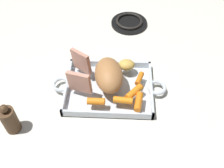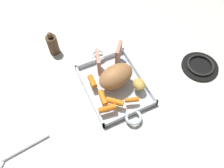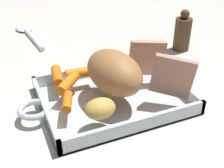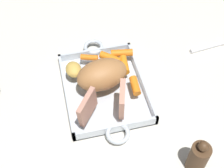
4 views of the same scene
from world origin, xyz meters
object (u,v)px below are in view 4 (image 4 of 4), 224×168
object	(u,v)px
pork_roast	(102,75)
pepper_mill	(198,157)
potato_near_roast	(73,69)
baby_carrot_northeast	(124,65)
roasting_dish	(104,88)
roast_slice_outer	(122,99)
baby_carrot_southwest	(111,58)
baby_carrot_center_right	(122,53)
baby_carrot_long	(89,57)
roast_slice_thick	(87,107)
baby_carrot_short	(135,86)

from	to	relation	value
pork_roast	pepper_mill	size ratio (longest dim) A/B	1.24
potato_near_roast	baby_carrot_northeast	bearing A→B (deg)	86.22
roasting_dish	roast_slice_outer	size ratio (longest dim) A/B	5.01
roast_slice_outer	baby_carrot_northeast	world-z (taller)	roast_slice_outer
pork_roast	roasting_dish	bearing A→B (deg)	106.23
baby_carrot_southwest	baby_carrot_center_right	bearing A→B (deg)	109.85
baby_carrot_long	potato_near_roast	bearing A→B (deg)	-50.72
roast_slice_thick	roast_slice_outer	distance (m)	0.10
pepper_mill	baby_carrot_northeast	bearing A→B (deg)	-164.59
baby_carrot_southwest	baby_carrot_short	distance (m)	0.13
roast_slice_outer	potato_near_roast	xyz separation A→B (m)	(-0.16, -0.11, -0.02)
pork_roast	potato_near_roast	xyz separation A→B (m)	(-0.06, -0.07, -0.02)
potato_near_roast	roast_slice_thick	bearing A→B (deg)	4.90
baby_carrot_southwest	pepper_mill	bearing A→B (deg)	18.84
baby_carrot_southwest	potato_near_roast	size ratio (longest dim) A/B	1.18
pork_roast	baby_carrot_northeast	distance (m)	0.10
baby_carrot_long	pepper_mill	world-z (taller)	pepper_mill
baby_carrot_southwest	baby_carrot_center_right	xyz separation A→B (m)	(-0.01, 0.04, -0.00)
roasting_dish	baby_carrot_long	world-z (taller)	baby_carrot_long
baby_carrot_long	potato_near_roast	xyz separation A→B (m)	(0.05, -0.06, 0.01)
roast_slice_outer	baby_carrot_long	distance (m)	0.21
roasting_dish	baby_carrot_southwest	world-z (taller)	baby_carrot_southwest
baby_carrot_long	potato_near_roast	size ratio (longest dim) A/B	0.92
pork_roast	roast_slice_outer	distance (m)	0.10
baby_carrot_northeast	pepper_mill	bearing A→B (deg)	15.41
pepper_mill	potato_near_roast	bearing A→B (deg)	-144.73
roasting_dish	pepper_mill	size ratio (longest dim) A/B	3.34
baby_carrot_southwest	baby_carrot_northeast	distance (m)	0.05
baby_carrot_center_right	pepper_mill	world-z (taller)	pepper_mill
roasting_dish	baby_carrot_northeast	world-z (taller)	baby_carrot_northeast
baby_carrot_long	potato_near_roast	world-z (taller)	potato_near_roast
pork_roast	baby_carrot_long	distance (m)	0.11
baby_carrot_short	baby_carrot_southwest	bearing A→B (deg)	-160.48
potato_near_roast	pork_roast	bearing A→B (deg)	50.31
roast_slice_outer	baby_carrot_long	size ratio (longest dim) A/B	1.48
baby_carrot_center_right	potato_near_roast	distance (m)	0.16
potato_near_roast	pepper_mill	size ratio (longest dim) A/B	0.49
roast_slice_outer	pepper_mill	xyz separation A→B (m)	(0.20, 0.14, -0.02)
baby_carrot_long	roast_slice_thick	bearing A→B (deg)	-11.65
baby_carrot_short	baby_carrot_center_right	world-z (taller)	baby_carrot_short
baby_carrot_long	pepper_mill	distance (m)	0.44
roast_slice_thick	baby_carrot_long	xyz separation A→B (m)	(-0.21, 0.04, -0.03)
baby_carrot_southwest	baby_carrot_short	xyz separation A→B (m)	(0.12, 0.04, -0.00)
roast_slice_thick	baby_carrot_center_right	xyz separation A→B (m)	(-0.20, 0.15, -0.03)
roast_slice_thick	baby_carrot_southwest	world-z (taller)	roast_slice_thick
pork_roast	baby_carrot_northeast	bearing A→B (deg)	122.83
roasting_dish	potato_near_roast	world-z (taller)	potato_near_roast
baby_carrot_northeast	pepper_mill	size ratio (longest dim) A/B	0.52
baby_carrot_long	baby_carrot_northeast	bearing A→B (deg)	60.18
pork_roast	potato_near_roast	size ratio (longest dim) A/B	2.53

